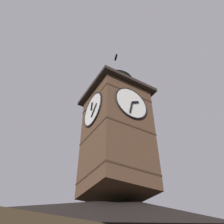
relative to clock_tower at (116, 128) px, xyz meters
The scene contains 2 objects.
clock_tower is the anchor object (origin of this frame).
flying_bird_high 8.24m from the clock_tower, 124.73° to the right, with size 0.38×0.71×0.12m.
Camera 1 is at (6.33, 8.08, 1.63)m, focal length 38.44 mm.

